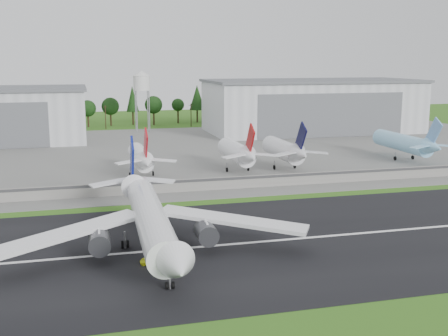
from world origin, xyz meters
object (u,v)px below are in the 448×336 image
object	(u,v)px
parked_jet_red_a	(142,158)
parked_jet_skyblue	(407,143)
ground_vehicle	(154,261)
main_airliner	(151,227)
parked_jet_red_b	(239,153)
parked_jet_navy	(286,150)

from	to	relation	value
parked_jet_red_a	parked_jet_skyblue	xyz separation A→B (m)	(92.37, 5.04, 0.22)
ground_vehicle	main_airliner	bearing A→B (deg)	16.93
parked_jet_skyblue	parked_jet_red_b	bearing A→B (deg)	-175.40
parked_jet_skyblue	parked_jet_red_a	bearing A→B (deg)	-176.87
ground_vehicle	parked_jet_red_b	xyz separation A→B (m)	(36.49, 73.71, 5.58)
parked_jet_navy	parked_jet_skyblue	distance (m)	46.72
parked_jet_red_b	parked_jet_red_a	bearing A→B (deg)	-179.92
parked_jet_red_b	parked_jet_navy	xyz separation A→B (m)	(15.73, 0.00, 0.03)
parked_jet_navy	parked_jet_skyblue	bearing A→B (deg)	6.14
main_airliner	parked_jet_red_b	bearing A→B (deg)	-116.60
parked_jet_navy	parked_jet_red_a	bearing A→B (deg)	-179.94
parked_jet_red_b	ground_vehicle	bearing A→B (deg)	-116.34
parked_jet_navy	parked_jet_skyblue	size ratio (longest dim) A/B	0.84
parked_jet_red_a	parked_jet_red_b	world-z (taller)	parked_jet_red_b
main_airliner	ground_vehicle	world-z (taller)	main_airliner
ground_vehicle	parked_jet_skyblue	world-z (taller)	parked_jet_skyblue
main_airliner	parked_jet_skyblue	distance (m)	121.70
parked_jet_red_a	parked_jet_navy	xyz separation A→B (m)	(45.91, 0.05, 0.31)
ground_vehicle	parked_jet_navy	xyz separation A→B (m)	(52.23, 73.71, 5.61)
parked_jet_red_a	parked_jet_navy	distance (m)	45.91
parked_jet_red_a	parked_jet_red_b	distance (m)	30.18
ground_vehicle	parked_jet_red_a	size ratio (longest dim) A/B	0.14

